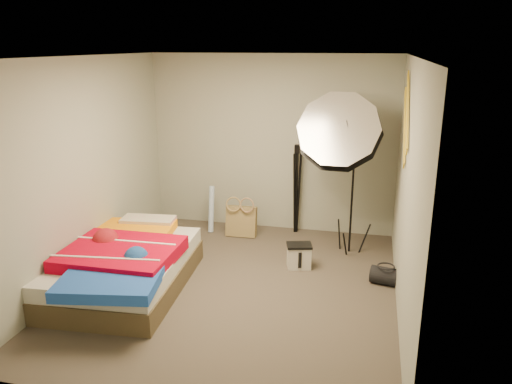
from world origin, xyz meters
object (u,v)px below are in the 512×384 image
(camera_case, at_px, (299,257))
(photo_umbrella, at_px, (339,134))
(wrapping_roll, at_px, (211,209))
(duffel_bag, at_px, (385,276))
(camera_tripod, at_px, (297,183))
(tote_bag, at_px, (241,221))
(bed, at_px, (124,265))

(camera_case, height_order, photo_umbrella, photo_umbrella)
(wrapping_roll, relative_size, camera_case, 2.39)
(camera_case, xyz_separation_m, duffel_bag, (1.02, -0.21, -0.04))
(duffel_bag, xyz_separation_m, camera_tripod, (-1.24, 1.40, 0.64))
(tote_bag, relative_size, wrapping_roll, 0.64)
(photo_umbrella, bearing_deg, wrapping_roll, 166.96)
(bed, distance_m, camera_tripod, 2.71)
(duffel_bag, bearing_deg, bed, -153.13)
(photo_umbrella, bearing_deg, tote_bag, 165.91)
(tote_bag, bearing_deg, duffel_bag, -30.19)
(wrapping_roll, distance_m, camera_case, 1.71)
(duffel_bag, bearing_deg, camera_tripod, 143.67)
(duffel_bag, relative_size, camera_tripod, 0.25)
(camera_tripod, bearing_deg, tote_bag, -155.74)
(wrapping_roll, bearing_deg, camera_tripod, 11.53)
(tote_bag, distance_m, bed, 2.02)
(wrapping_roll, relative_size, camera_tripod, 0.52)
(wrapping_roll, distance_m, duffel_bag, 2.71)
(tote_bag, height_order, camera_case, tote_bag)
(bed, xyz_separation_m, camera_tripod, (1.59, 2.15, 0.46))
(wrapping_roll, height_order, duffel_bag, wrapping_roll)
(duffel_bag, relative_size, bed, 0.16)
(camera_tripod, bearing_deg, camera_case, -79.23)
(camera_tripod, bearing_deg, photo_umbrella, -47.41)
(wrapping_roll, distance_m, camera_tripod, 1.28)
(duffel_bag, relative_size, photo_umbrella, 0.15)
(tote_bag, bearing_deg, camera_case, -43.78)
(tote_bag, height_order, wrapping_roll, wrapping_roll)
(duffel_bag, xyz_separation_m, bed, (-2.83, -0.76, 0.17))
(tote_bag, bearing_deg, bed, -117.03)
(tote_bag, bearing_deg, camera_tripod, 22.54)
(wrapping_roll, relative_size, duffel_bag, 2.04)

